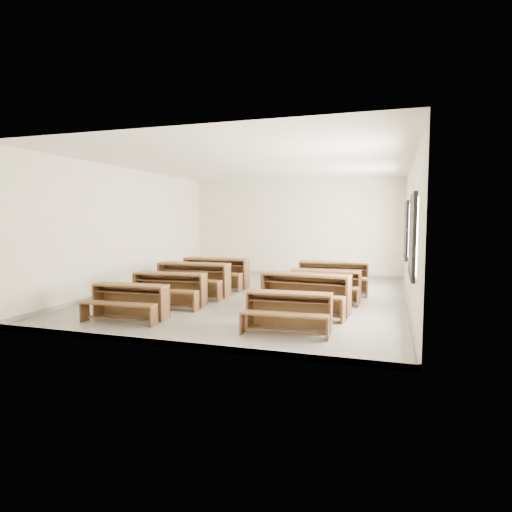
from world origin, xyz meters
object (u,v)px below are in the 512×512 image
(desk_set_3, at_px, (215,270))
(desk_set_0, at_px, (130,299))
(desk_set_7, at_px, (333,274))
(desk_set_5, at_px, (305,291))
(desk_set_1, at_px, (169,287))
(desk_set_2, at_px, (193,277))
(desk_set_4, at_px, (289,308))
(desk_set_6, at_px, (325,283))

(desk_set_3, bearing_deg, desk_set_0, -92.68)
(desk_set_7, bearing_deg, desk_set_5, -96.94)
(desk_set_0, relative_size, desk_set_5, 0.81)
(desk_set_1, bearing_deg, desk_set_2, 86.15)
(desk_set_3, xyz_separation_m, desk_set_7, (3.20, 0.22, -0.01))
(desk_set_2, bearing_deg, desk_set_4, -40.99)
(desk_set_2, bearing_deg, desk_set_3, 87.93)
(desk_set_1, relative_size, desk_set_3, 0.91)
(desk_set_4, height_order, desk_set_7, desk_set_7)
(desk_set_1, height_order, desk_set_6, same)
(desk_set_0, xyz_separation_m, desk_set_6, (3.27, 2.86, 0.04))
(desk_set_0, bearing_deg, desk_set_4, -1.35)
(desk_set_7, bearing_deg, desk_set_2, -156.20)
(desk_set_0, height_order, desk_set_7, desk_set_7)
(desk_set_0, distance_m, desk_set_2, 2.56)
(desk_set_0, bearing_deg, desk_set_3, 85.89)
(desk_set_2, height_order, desk_set_5, desk_set_2)
(desk_set_4, height_order, desk_set_6, desk_set_6)
(desk_set_5, bearing_deg, desk_set_6, 86.92)
(desk_set_0, distance_m, desk_set_1, 1.32)
(desk_set_2, xyz_separation_m, desk_set_5, (3.01, -1.12, -0.01))
(desk_set_2, bearing_deg, desk_set_5, -21.86)
(desk_set_5, xyz_separation_m, desk_set_6, (0.20, 1.42, -0.05))
(desk_set_5, distance_m, desk_set_6, 1.43)
(desk_set_6, xyz_separation_m, desk_set_7, (0.01, 1.29, 0.04))
(desk_set_3, bearing_deg, desk_set_4, -53.64)
(desk_set_1, xyz_separation_m, desk_set_6, (3.17, 1.54, 0.00))
(desk_set_4, bearing_deg, desk_set_2, 137.92)
(desk_set_4, distance_m, desk_set_7, 4.07)
(desk_set_6, height_order, desk_set_7, desk_set_7)
(desk_set_6, bearing_deg, desk_set_4, -94.26)
(desk_set_0, xyz_separation_m, desk_set_4, (3.07, 0.08, -0.00))
(desk_set_3, height_order, desk_set_5, desk_set_3)
(desk_set_6, relative_size, desk_set_7, 0.89)
(desk_set_4, bearing_deg, desk_set_6, 83.33)
(desk_set_1, height_order, desk_set_3, desk_set_3)
(desk_set_3, height_order, desk_set_6, desk_set_3)
(desk_set_7, bearing_deg, desk_set_6, -93.15)
(desk_set_2, bearing_deg, desk_set_1, -89.85)
(desk_set_1, bearing_deg, desk_set_0, -99.92)
(desk_set_3, bearing_deg, desk_set_1, -91.03)
(desk_set_3, distance_m, desk_set_4, 4.87)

